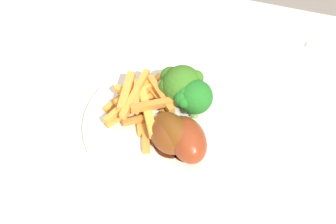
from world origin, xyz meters
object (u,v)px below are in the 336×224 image
(dinner_plate, at_px, (168,123))
(dining_table, at_px, (124,174))
(broccoli_floret_front, at_px, (194,96))
(carrot_fries_pile, at_px, (141,102))
(broccoli_floret_middle, at_px, (181,85))
(chicken_drumstick_extra, at_px, (173,132))
(chicken_drumstick_near, at_px, (186,137))
(chicken_drumstick_far, at_px, (170,133))

(dinner_plate, bearing_deg, dining_table, 37.48)
(broccoli_floret_front, xyz_separation_m, carrot_fries_pile, (0.08, 0.02, -0.02))
(broccoli_floret_middle, height_order, chicken_drumstick_extra, broccoli_floret_middle)
(broccoli_floret_front, distance_m, chicken_drumstick_extra, 0.06)
(dining_table, bearing_deg, dinner_plate, -142.52)
(broccoli_floret_middle, xyz_separation_m, chicken_drumstick_near, (-0.03, 0.08, -0.02))
(chicken_drumstick_near, bearing_deg, broccoli_floret_middle, -67.86)
(broccoli_floret_front, bearing_deg, broccoli_floret_middle, -36.90)
(dinner_plate, height_order, broccoli_floret_front, broccoli_floret_front)
(dinner_plate, bearing_deg, chicken_drumstick_near, 135.88)
(dinner_plate, xyz_separation_m, chicken_drumstick_extra, (-0.02, 0.04, 0.03))
(chicken_drumstick_near, xyz_separation_m, chicken_drumstick_extra, (0.02, -0.00, 0.00))
(carrot_fries_pile, bearing_deg, chicken_drumstick_near, 153.22)
(dining_table, distance_m, dinner_plate, 0.13)
(broccoli_floret_front, xyz_separation_m, broccoli_floret_middle, (0.02, -0.02, -0.00))
(dinner_plate, relative_size, chicken_drumstick_extra, 2.08)
(dinner_plate, relative_size, chicken_drumstick_far, 2.39)
(dinner_plate, relative_size, chicken_drumstick_near, 2.06)
(dinner_plate, xyz_separation_m, carrot_fries_pile, (0.04, -0.00, 0.03))
(chicken_drumstick_near, height_order, chicken_drumstick_far, chicken_drumstick_near)
(dining_table, distance_m, broccoli_floret_front, 0.20)
(dining_table, bearing_deg, chicken_drumstick_extra, -171.54)
(chicken_drumstick_far, bearing_deg, chicken_drumstick_near, 177.09)
(broccoli_floret_front, relative_size, carrot_fries_pile, 0.48)
(dining_table, relative_size, chicken_drumstick_near, 9.24)
(chicken_drumstick_near, bearing_deg, chicken_drumstick_extra, -7.54)
(chicken_drumstick_far, height_order, chicken_drumstick_extra, chicken_drumstick_extra)
(dining_table, height_order, chicken_drumstick_near, chicken_drumstick_near)
(broccoli_floret_middle, distance_m, chicken_drumstick_near, 0.09)
(chicken_drumstick_near, distance_m, chicken_drumstick_far, 0.03)
(carrot_fries_pile, relative_size, chicken_drumstick_near, 1.13)
(chicken_drumstick_near, bearing_deg, dinner_plate, -44.12)
(carrot_fries_pile, bearing_deg, chicken_drumstick_far, 145.10)
(broccoli_floret_front, distance_m, carrot_fries_pile, 0.08)
(dining_table, relative_size, chicken_drumstick_extra, 9.33)
(carrot_fries_pile, height_order, chicken_drumstick_far, chicken_drumstick_far)
(dinner_plate, distance_m, broccoli_floret_front, 0.06)
(chicken_drumstick_extra, bearing_deg, chicken_drumstick_far, 21.35)
(broccoli_floret_front, height_order, chicken_drumstick_near, broccoli_floret_front)
(chicken_drumstick_near, bearing_deg, carrot_fries_pile, -26.78)
(dinner_plate, relative_size, broccoli_floret_middle, 3.54)
(dining_table, distance_m, chicken_drumstick_extra, 0.16)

